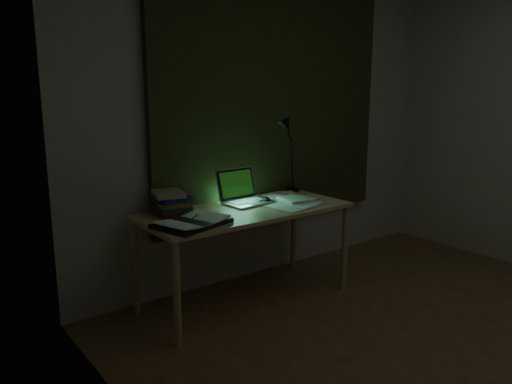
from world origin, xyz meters
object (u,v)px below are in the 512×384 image
Objects in this scene: desk_lamp at (294,156)px; laptop at (249,187)px; book_stack at (170,202)px; desk at (246,255)px; open_textbook at (192,222)px; loose_papers at (286,200)px.

laptop is at bearing -171.52° from desk_lamp.
laptop reaches higher than book_stack.
desk_lamp reaches higher than desk.
open_textbook is 0.75× the size of desk_lamp.
book_stack reaches higher than loose_papers.
book_stack is at bearing 177.54° from desk_lamp.
laptop reaches higher than desk.
open_textbook is 1.15× the size of loose_papers.
open_textbook is at bearing -162.04° from laptop.
desk_lamp is (1.18, 0.40, 0.27)m from open_textbook.
desk_lamp is (0.56, 0.15, 0.17)m from laptop.
desk_lamp reaches higher than book_stack.
loose_papers is 0.65× the size of desk_lamp.
desk_lamp is at bearing 3.87° from book_stack.
laptop is at bearing -6.64° from book_stack.
book_stack reaches higher than desk.
book_stack is 0.88m from loose_papers.
desk_lamp reaches higher than loose_papers.
open_textbook is at bearing -164.94° from desk.
desk_lamp is at bearing 10.84° from laptop.
desk_lamp is (1.16, 0.08, 0.21)m from book_stack.
desk_lamp reaches higher than open_textbook.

